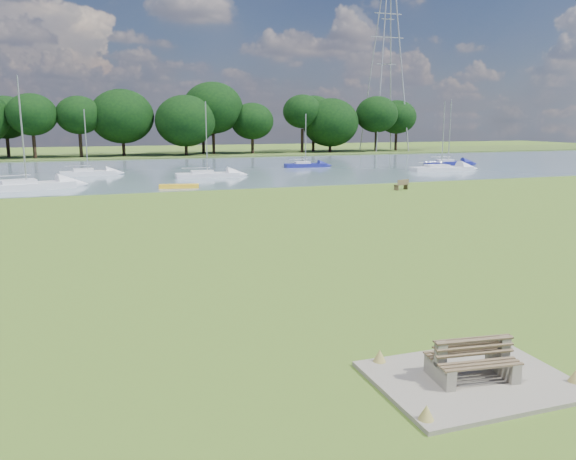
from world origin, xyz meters
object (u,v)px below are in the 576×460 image
object	(u,v)px
sailboat_1	(26,184)
sailboat_5	(207,173)
kayak	(179,186)
sailboat_4	(87,171)
riverbank_bench	(402,185)
bench_pair	(472,360)
sailboat_6	(448,162)
sailboat_3	(305,164)
pylon	(387,37)
sailboat_2	(441,167)

from	to	relation	value
sailboat_1	sailboat_5	bearing A→B (deg)	3.73
sailboat_1	kayak	bearing A→B (deg)	-29.15
sailboat_4	sailboat_5	distance (m)	12.71
riverbank_bench	sailboat_5	bearing A→B (deg)	109.24
bench_pair	sailboat_4	bearing A→B (deg)	105.59
bench_pair	sailboat_6	distance (m)	62.88
sailboat_3	sailboat_4	xyz separation A→B (m)	(-25.12, -2.75, 0.02)
pylon	sailboat_4	bearing A→B (deg)	-148.37
sailboat_6	riverbank_bench	bearing A→B (deg)	-120.98
riverbank_bench	sailboat_1	size ratio (longest dim) A/B	0.16
kayak	sailboat_1	world-z (taller)	sailboat_1
riverbank_bench	sailboat_3	size ratio (longest dim) A/B	0.23
pylon	sailboat_5	distance (m)	58.46
kayak	sailboat_2	size ratio (longest dim) A/B	0.43
kayak	sailboat_6	bearing A→B (deg)	31.21
sailboat_5	kayak	bearing A→B (deg)	-113.24
bench_pair	sailboat_3	bearing A→B (deg)	79.53
sailboat_2	pylon	bearing A→B (deg)	73.94
pylon	sailboat_5	bearing A→B (deg)	-137.05
sailboat_3	kayak	bearing A→B (deg)	-132.81
sailboat_2	sailboat_5	size ratio (longest dim) A/B	1.03
bench_pair	pylon	bearing A→B (deg)	69.24
sailboat_1	sailboat_4	world-z (taller)	sailboat_1
pylon	sailboat_4	size ratio (longest dim) A/B	4.86
kayak	sailboat_2	distance (m)	31.43
sailboat_5	sailboat_4	bearing A→B (deg)	155.19
kayak	pylon	size ratio (longest dim) A/B	0.10
sailboat_2	sailboat_4	distance (m)	38.60
sailboat_2	sailboat_6	world-z (taller)	sailboat_6
bench_pair	sailboat_3	distance (m)	57.45
kayak	sailboat_4	distance (m)	16.02
kayak	sailboat_3	distance (m)	24.53
riverbank_bench	sailboat_6	bearing A→B (deg)	26.24
sailboat_3	sailboat_5	bearing A→B (deg)	-145.04
sailboat_3	sailboat_6	world-z (taller)	sailboat_6
pylon	sailboat_2	size ratio (longest dim) A/B	4.27
bench_pair	riverbank_bench	size ratio (longest dim) A/B	1.30
pylon	sailboat_1	distance (m)	73.56
kayak	sailboat_2	xyz separation A→B (m)	(30.58, 7.29, 0.24)
sailboat_4	sailboat_1	bearing A→B (deg)	-118.47
sailboat_2	sailboat_4	bearing A→B (deg)	173.02
kayak	sailboat_4	bearing A→B (deg)	127.41
pylon	sailboat_4	world-z (taller)	pylon
sailboat_4	pylon	bearing A→B (deg)	25.96
bench_pair	pylon	world-z (taller)	pylon
sailboat_1	sailboat_2	xyz separation A→B (m)	(42.69, 4.28, -0.10)
sailboat_1	sailboat_3	xyz separation A→B (m)	(29.83, 13.95, -0.09)
sailboat_1	sailboat_2	size ratio (longest dim) A/B	1.19
pylon	sailboat_2	world-z (taller)	pylon
sailboat_1	sailboat_2	bearing A→B (deg)	-9.50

